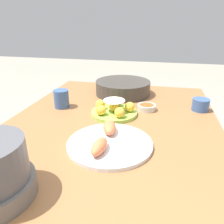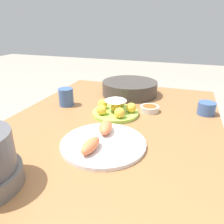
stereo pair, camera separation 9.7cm
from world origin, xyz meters
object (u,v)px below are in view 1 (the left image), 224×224
sauce_bowl (147,107)px  dining_table (110,146)px  cake_plate (114,109)px  cup_near (201,105)px  cup_far (61,99)px  serving_bowl (123,87)px  seafood_platter (109,142)px

sauce_bowl → dining_table: bearing=147.9°
cake_plate → dining_table: bearing=-176.1°
cake_plate → sauce_bowl: 0.17m
cake_plate → cup_near: (0.14, -0.41, 0.00)m
dining_table → cup_near: 0.50m
cake_plate → cup_far: cup_far is taller
serving_bowl → seafood_platter: (-0.60, -0.05, -0.03)m
dining_table → cup_far: bearing=60.4°
cup_near → serving_bowl: bearing=67.5°
cake_plate → sauce_bowl: cake_plate is taller
serving_bowl → cup_near: size_ratio=3.99×
cake_plate → seafood_platter: size_ratio=0.71×
sauce_bowl → seafood_platter: seafood_platter is taller
cake_plate → seafood_platter: bearing=-171.8°
sauce_bowl → cup_far: 0.44m
seafood_platter → sauce_bowl: bearing=-16.5°
dining_table → cup_far: 0.37m
sauce_bowl → seafood_platter: 0.38m
dining_table → serving_bowl: 0.47m
dining_table → cup_near: bearing=-55.5°
cup_far → sauce_bowl: bearing=-82.7°
dining_table → sauce_bowl: (0.22, -0.14, 0.11)m
seafood_platter → dining_table: bearing=11.9°
cake_plate → serving_bowl: serving_bowl is taller
serving_bowl → cup_far: (-0.28, 0.27, 0.00)m
cup_far → serving_bowl: bearing=-43.5°
cake_plate → serving_bowl: 0.32m
dining_table → seafood_platter: seafood_platter is taller
dining_table → cake_plate: size_ratio=6.13×
serving_bowl → cup_near: (-0.18, -0.42, -0.01)m
cake_plate → sauce_bowl: size_ratio=2.39×
serving_bowl → cup_near: serving_bowl is taller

